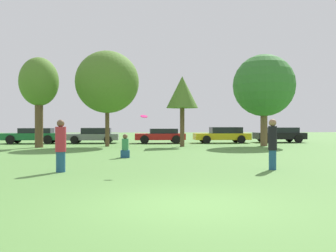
{
  "coord_description": "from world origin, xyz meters",
  "views": [
    {
      "loc": [
        -0.84,
        -7.35,
        1.58
      ],
      "look_at": [
        0.16,
        5.86,
        1.49
      ],
      "focal_mm": 41.01,
      "sensor_mm": 36.0,
      "label": 1
    }
  ],
  "objects_px": {
    "person_thrower": "(61,146)",
    "parked_car_grey": "(94,135)",
    "bystander_sitting": "(125,148)",
    "tree_0": "(39,83)",
    "parked_car_black": "(280,134)",
    "parked_car_red": "(161,135)",
    "parked_car_yellow": "(223,135)",
    "frisbee": "(144,116)",
    "tree_3": "(264,86)",
    "tree_1": "(107,82)",
    "person_catcher": "(273,143)",
    "tree_2": "(182,93)",
    "parked_car_green": "(33,135)"
  },
  "relations": [
    {
      "from": "parked_car_yellow",
      "to": "frisbee",
      "type": "bearing_deg",
      "value": 69.53
    },
    {
      "from": "tree_0",
      "to": "parked_car_yellow",
      "type": "xyz_separation_m",
      "value": [
        13.36,
        4.83,
        -3.56
      ]
    },
    {
      "from": "parked_car_red",
      "to": "parked_car_black",
      "type": "xyz_separation_m",
      "value": [
        10.04,
        0.69,
        0.04
      ]
    },
    {
      "from": "person_thrower",
      "to": "parked_car_grey",
      "type": "xyz_separation_m",
      "value": [
        -1.09,
        18.43,
        -0.22
      ]
    },
    {
      "from": "person_thrower",
      "to": "parked_car_black",
      "type": "bearing_deg",
      "value": 51.7
    },
    {
      "from": "bystander_sitting",
      "to": "parked_car_grey",
      "type": "distance_m",
      "value": 13.64
    },
    {
      "from": "parked_car_green",
      "to": "parked_car_red",
      "type": "height_order",
      "value": "parked_car_green"
    },
    {
      "from": "parked_car_black",
      "to": "tree_2",
      "type": "bearing_deg",
      "value": 29.9
    },
    {
      "from": "person_thrower",
      "to": "bystander_sitting",
      "type": "distance_m",
      "value": 5.48
    },
    {
      "from": "parked_car_green",
      "to": "parked_car_black",
      "type": "distance_m",
      "value": 20.1
    },
    {
      "from": "parked_car_green",
      "to": "parked_car_yellow",
      "type": "relative_size",
      "value": 1.0
    },
    {
      "from": "tree_3",
      "to": "person_thrower",
      "type": "bearing_deg",
      "value": -129.51
    },
    {
      "from": "person_thrower",
      "to": "tree_2",
      "type": "bearing_deg",
      "value": 67.02
    },
    {
      "from": "bystander_sitting",
      "to": "parked_car_black",
      "type": "height_order",
      "value": "parked_car_black"
    },
    {
      "from": "tree_0",
      "to": "parked_car_grey",
      "type": "distance_m",
      "value": 7.04
    },
    {
      "from": "parked_car_grey",
      "to": "parked_car_yellow",
      "type": "xyz_separation_m",
      "value": [
        10.42,
        -0.47,
        0.03
      ]
    },
    {
      "from": "frisbee",
      "to": "tree_2",
      "type": "height_order",
      "value": "tree_2"
    },
    {
      "from": "bystander_sitting",
      "to": "tree_0",
      "type": "bearing_deg",
      "value": 126.57
    },
    {
      "from": "frisbee",
      "to": "tree_3",
      "type": "distance_m",
      "value": 16.69
    },
    {
      "from": "parked_car_grey",
      "to": "parked_car_black",
      "type": "distance_m",
      "value": 15.4
    },
    {
      "from": "person_catcher",
      "to": "bystander_sitting",
      "type": "height_order",
      "value": "person_catcher"
    },
    {
      "from": "bystander_sitting",
      "to": "parked_car_red",
      "type": "height_order",
      "value": "parked_car_red"
    },
    {
      "from": "person_catcher",
      "to": "parked_car_yellow",
      "type": "relative_size",
      "value": 0.38
    },
    {
      "from": "person_thrower",
      "to": "frisbee",
      "type": "height_order",
      "value": "frisbee"
    },
    {
      "from": "tree_1",
      "to": "person_thrower",
      "type": "bearing_deg",
      "value": -91.48
    },
    {
      "from": "frisbee",
      "to": "parked_car_black",
      "type": "relative_size",
      "value": 0.06
    },
    {
      "from": "tree_0",
      "to": "parked_car_black",
      "type": "distance_m",
      "value": 19.45
    },
    {
      "from": "parked_car_yellow",
      "to": "parked_car_black",
      "type": "distance_m",
      "value": 5.01
    },
    {
      "from": "person_catcher",
      "to": "tree_3",
      "type": "height_order",
      "value": "tree_3"
    },
    {
      "from": "person_thrower",
      "to": "tree_0",
      "type": "height_order",
      "value": "tree_0"
    },
    {
      "from": "tree_2",
      "to": "parked_car_black",
      "type": "xyz_separation_m",
      "value": [
        8.83,
        5.19,
        -3.0
      ]
    },
    {
      "from": "person_thrower",
      "to": "tree_3",
      "type": "relative_size",
      "value": 0.26
    },
    {
      "from": "tree_0",
      "to": "parked_car_green",
      "type": "xyz_separation_m",
      "value": [
        -1.75,
        5.09,
        -3.56
      ]
    },
    {
      "from": "person_thrower",
      "to": "parked_car_yellow",
      "type": "height_order",
      "value": "person_thrower"
    },
    {
      "from": "frisbee",
      "to": "tree_0",
      "type": "relative_size",
      "value": 0.04
    },
    {
      "from": "parked_car_yellow",
      "to": "tree_3",
      "type": "bearing_deg",
      "value": 114.75
    },
    {
      "from": "person_catcher",
      "to": "tree_1",
      "type": "relative_size",
      "value": 0.26
    },
    {
      "from": "parked_car_red",
      "to": "parked_car_yellow",
      "type": "xyz_separation_m",
      "value": [
        5.06,
        0.13,
        0.04
      ]
    },
    {
      "from": "person_thrower",
      "to": "parked_car_yellow",
      "type": "distance_m",
      "value": 20.24
    },
    {
      "from": "tree_1",
      "to": "parked_car_black",
      "type": "xyz_separation_m",
      "value": [
        13.95,
        4.6,
        -3.75
      ]
    },
    {
      "from": "tree_1",
      "to": "parked_car_yellow",
      "type": "relative_size",
      "value": 1.46
    },
    {
      "from": "tree_0",
      "to": "tree_3",
      "type": "distance_m",
      "value": 15.37
    },
    {
      "from": "parked_car_grey",
      "to": "parked_car_yellow",
      "type": "relative_size",
      "value": 0.92
    },
    {
      "from": "person_catcher",
      "to": "bystander_sitting",
      "type": "relative_size",
      "value": 1.58
    },
    {
      "from": "frisbee",
      "to": "tree_3",
      "type": "xyz_separation_m",
      "value": [
        8.63,
        14.08,
        2.43
      ]
    },
    {
      "from": "frisbee",
      "to": "parked_car_grey",
      "type": "xyz_separation_m",
      "value": [
        -3.79,
        18.77,
        -1.17
      ]
    },
    {
      "from": "parked_car_red",
      "to": "parked_car_green",
      "type": "bearing_deg",
      "value": -2.8
    },
    {
      "from": "tree_2",
      "to": "tree_3",
      "type": "distance_m",
      "value": 5.89
    },
    {
      "from": "bystander_sitting",
      "to": "tree_0",
      "type": "relative_size",
      "value": 0.18
    },
    {
      "from": "tree_0",
      "to": "parked_car_grey",
      "type": "relative_size",
      "value": 1.43
    }
  ]
}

